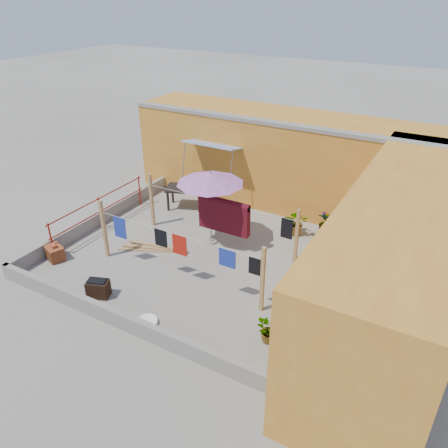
# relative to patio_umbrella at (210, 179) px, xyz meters

# --- Properties ---
(ground) EXTENTS (80.00, 80.00, 0.00)m
(ground) POSITION_rel_patio_umbrella_xyz_m (0.23, -0.77, -2.14)
(ground) COLOR #9E998E
(ground) RESTS_ON ground
(wall_back) EXTENTS (11.00, 3.27, 3.21)m
(wall_back) POSITION_rel_patio_umbrella_xyz_m (0.73, 3.93, -0.53)
(wall_back) COLOR gold
(wall_back) RESTS_ON ground
(wall_right) EXTENTS (2.40, 9.00, 3.20)m
(wall_right) POSITION_rel_patio_umbrella_xyz_m (5.43, -0.77, -0.54)
(wall_right) COLOR gold
(wall_right) RESTS_ON ground
(parapet_front) EXTENTS (8.30, 0.16, 0.44)m
(parapet_front) POSITION_rel_patio_umbrella_xyz_m (0.23, -4.35, -1.92)
(parapet_front) COLOR gray
(parapet_front) RESTS_ON ground
(parapet_left) EXTENTS (0.16, 7.30, 0.44)m
(parapet_left) POSITION_rel_patio_umbrella_xyz_m (-3.85, -0.77, -1.92)
(parapet_left) COLOR gray
(parapet_left) RESTS_ON ground
(red_railing) EXTENTS (0.05, 4.20, 1.10)m
(red_railing) POSITION_rel_patio_umbrella_xyz_m (-3.62, -0.97, -1.42)
(red_railing) COLOR #A11D10
(red_railing) RESTS_ON ground
(clothesline_rig) EXTENTS (5.09, 2.35, 1.80)m
(clothesline_rig) POSITION_rel_patio_umbrella_xyz_m (0.42, -0.22, -1.13)
(clothesline_rig) COLOR tan
(clothesline_rig) RESTS_ON ground
(patio_umbrella) EXTENTS (2.28, 2.28, 2.38)m
(patio_umbrella) POSITION_rel_patio_umbrella_xyz_m (0.00, 0.00, 0.00)
(patio_umbrella) COLOR gray
(patio_umbrella) RESTS_ON ground
(outdoor_table) EXTENTS (1.85, 1.38, 0.78)m
(outdoor_table) POSITION_rel_patio_umbrella_xyz_m (-1.91, 1.72, -1.44)
(outdoor_table) COLOR black
(outdoor_table) RESTS_ON ground
(brick_stack) EXTENTS (0.68, 0.59, 0.50)m
(brick_stack) POSITION_rel_patio_umbrella_xyz_m (-3.47, -3.05, -1.92)
(brick_stack) COLOR #9A4C23
(brick_stack) RESTS_ON ground
(lumber_pile) EXTENTS (1.99, 0.96, 0.12)m
(lumber_pile) POSITION_rel_patio_umbrella_xyz_m (-1.31, -1.23, -2.08)
(lumber_pile) COLOR tan
(lumber_pile) RESTS_ON ground
(brazier) EXTENTS (0.64, 0.53, 0.49)m
(brazier) POSITION_rel_patio_umbrella_xyz_m (-1.13, -3.72, -1.90)
(brazier) COLOR black
(brazier) RESTS_ON ground
(white_basin) EXTENTS (0.54, 0.54, 0.09)m
(white_basin) POSITION_rel_patio_umbrella_xyz_m (0.60, -3.95, -2.09)
(white_basin) COLOR white
(white_basin) RESTS_ON ground
(water_jug_a) EXTENTS (0.23, 0.23, 0.36)m
(water_jug_a) POSITION_rel_patio_umbrella_xyz_m (3.08, 1.15, -1.98)
(water_jug_a) COLOR white
(water_jug_a) RESTS_ON ground
(water_jug_b) EXTENTS (0.25, 0.25, 0.39)m
(water_jug_b) POSITION_rel_patio_umbrella_xyz_m (3.04, -0.29, -1.97)
(water_jug_b) COLOR white
(water_jug_b) RESTS_ON ground
(green_hose) EXTENTS (0.54, 0.54, 0.08)m
(green_hose) POSITION_rel_patio_umbrella_xyz_m (3.93, 1.39, -2.10)
(green_hose) COLOR #176923
(green_hose) RESTS_ON ground
(plant_back_a) EXTENTS (0.92, 0.85, 0.85)m
(plant_back_a) POSITION_rel_patio_umbrella_xyz_m (2.09, 1.78, -1.71)
(plant_back_a) COLOR #245618
(plant_back_a) RESTS_ON ground
(plant_back_b) EXTENTS (0.48, 0.48, 0.73)m
(plant_back_b) POSITION_rel_patio_umbrella_xyz_m (2.87, 2.31, -1.77)
(plant_back_b) COLOR #245618
(plant_back_b) RESTS_ON ground
(plant_right_a) EXTENTS (0.51, 0.37, 0.89)m
(plant_right_a) POSITION_rel_patio_umbrella_xyz_m (2.93, 2.03, -1.69)
(plant_right_a) COLOR #245618
(plant_right_a) RESTS_ON ground
(plant_right_b) EXTENTS (0.52, 0.52, 0.74)m
(plant_right_b) POSITION_rel_patio_umbrella_xyz_m (3.93, 0.03, -1.77)
(plant_right_b) COLOR #245618
(plant_right_b) RESTS_ON ground
(plant_right_c) EXTENTS (0.59, 0.64, 0.62)m
(plant_right_c) POSITION_rel_patio_umbrella_xyz_m (3.35, -3.09, -1.83)
(plant_right_c) COLOR #245618
(plant_right_c) RESTS_ON ground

